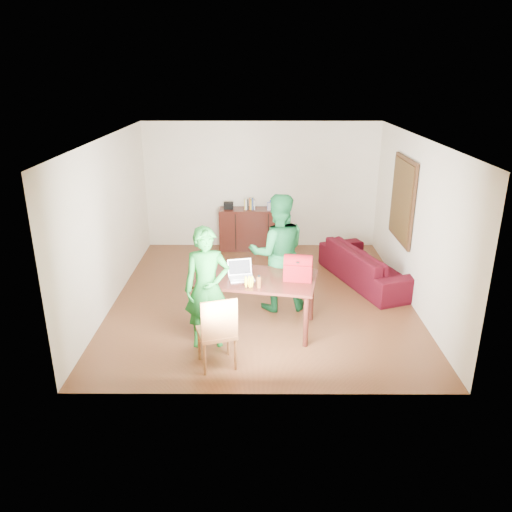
{
  "coord_description": "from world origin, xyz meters",
  "views": [
    {
      "loc": [
        -0.07,
        -7.82,
        3.68
      ],
      "look_at": [
        -0.1,
        -0.87,
        1.08
      ],
      "focal_mm": 35.0,
      "sensor_mm": 36.0,
      "label": 1
    }
  ],
  "objects_px": {
    "person_far": "(278,253)",
    "bottle": "(259,282)",
    "red_bag": "(298,270)",
    "sofa": "(368,265)",
    "table": "(256,284)",
    "chair": "(217,345)",
    "person_near": "(207,288)",
    "laptop": "(242,276)"
  },
  "relations": [
    {
      "from": "laptop",
      "to": "table",
      "type": "bearing_deg",
      "value": 4.29
    },
    {
      "from": "chair",
      "to": "person_near",
      "type": "relative_size",
      "value": 0.59
    },
    {
      "from": "person_near",
      "to": "bottle",
      "type": "relative_size",
      "value": 9.31
    },
    {
      "from": "table",
      "to": "sofa",
      "type": "height_order",
      "value": "table"
    },
    {
      "from": "table",
      "to": "chair",
      "type": "bearing_deg",
      "value": -104.65
    },
    {
      "from": "chair",
      "to": "bottle",
      "type": "relative_size",
      "value": 5.52
    },
    {
      "from": "table",
      "to": "person_far",
      "type": "distance_m",
      "value": 0.81
    },
    {
      "from": "red_bag",
      "to": "sofa",
      "type": "distance_m",
      "value": 2.42
    },
    {
      "from": "person_near",
      "to": "person_far",
      "type": "xyz_separation_m",
      "value": [
        1.02,
        1.19,
        0.09
      ]
    },
    {
      "from": "person_near",
      "to": "table",
      "type": "bearing_deg",
      "value": 28.2
    },
    {
      "from": "chair",
      "to": "laptop",
      "type": "relative_size",
      "value": 2.59
    },
    {
      "from": "person_near",
      "to": "bottle",
      "type": "xyz_separation_m",
      "value": [
        0.71,
        0.13,
        0.04
      ]
    },
    {
      "from": "person_near",
      "to": "red_bag",
      "type": "relative_size",
      "value": 4.28
    },
    {
      "from": "laptop",
      "to": "red_bag",
      "type": "distance_m",
      "value": 0.83
    },
    {
      "from": "red_bag",
      "to": "laptop",
      "type": "bearing_deg",
      "value": -172.13
    },
    {
      "from": "bottle",
      "to": "chair",
      "type": "bearing_deg",
      "value": -128.36
    },
    {
      "from": "table",
      "to": "red_bag",
      "type": "xyz_separation_m",
      "value": [
        0.61,
        -0.07,
        0.26
      ]
    },
    {
      "from": "person_near",
      "to": "laptop",
      "type": "xyz_separation_m",
      "value": [
        0.46,
        0.44,
        -0.01
      ]
    },
    {
      "from": "person_far",
      "to": "red_bag",
      "type": "distance_m",
      "value": 0.81
    },
    {
      "from": "bottle",
      "to": "red_bag",
      "type": "relative_size",
      "value": 0.46
    },
    {
      "from": "person_near",
      "to": "red_bag",
      "type": "xyz_separation_m",
      "value": [
        1.28,
        0.43,
        0.1
      ]
    },
    {
      "from": "table",
      "to": "bottle",
      "type": "xyz_separation_m",
      "value": [
        0.04,
        -0.36,
        0.2
      ]
    },
    {
      "from": "table",
      "to": "sofa",
      "type": "bearing_deg",
      "value": 51.58
    },
    {
      "from": "laptop",
      "to": "sofa",
      "type": "relative_size",
      "value": 0.18
    },
    {
      "from": "table",
      "to": "person_far",
      "type": "bearing_deg",
      "value": 74.48
    },
    {
      "from": "table",
      "to": "chair",
      "type": "distance_m",
      "value": 1.24
    },
    {
      "from": "person_far",
      "to": "laptop",
      "type": "relative_size",
      "value": 4.8
    },
    {
      "from": "person_near",
      "to": "sofa",
      "type": "bearing_deg",
      "value": 31.41
    },
    {
      "from": "person_far",
      "to": "red_bag",
      "type": "xyz_separation_m",
      "value": [
        0.26,
        -0.76,
        0.01
      ]
    },
    {
      "from": "person_far",
      "to": "bottle",
      "type": "relative_size",
      "value": 10.23
    },
    {
      "from": "laptop",
      "to": "sofa",
      "type": "xyz_separation_m",
      "value": [
        2.26,
        1.82,
        -0.54
      ]
    },
    {
      "from": "chair",
      "to": "sofa",
      "type": "bearing_deg",
      "value": 30.74
    },
    {
      "from": "table",
      "to": "person_near",
      "type": "relative_size",
      "value": 1.09
    },
    {
      "from": "person_far",
      "to": "table",
      "type": "bearing_deg",
      "value": 56.76
    },
    {
      "from": "red_bag",
      "to": "bottle",
      "type": "bearing_deg",
      "value": -144.05
    },
    {
      "from": "person_far",
      "to": "bottle",
      "type": "distance_m",
      "value": 1.1
    },
    {
      "from": "person_far",
      "to": "sofa",
      "type": "relative_size",
      "value": 0.85
    },
    {
      "from": "chair",
      "to": "laptop",
      "type": "distance_m",
      "value": 1.18
    },
    {
      "from": "chair",
      "to": "person_near",
      "type": "height_order",
      "value": "person_near"
    },
    {
      "from": "red_bag",
      "to": "sofa",
      "type": "xyz_separation_m",
      "value": [
        1.44,
        1.83,
        -0.64
      ]
    },
    {
      "from": "bottle",
      "to": "red_bag",
      "type": "height_order",
      "value": "red_bag"
    },
    {
      "from": "person_near",
      "to": "sofa",
      "type": "height_order",
      "value": "person_near"
    }
  ]
}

